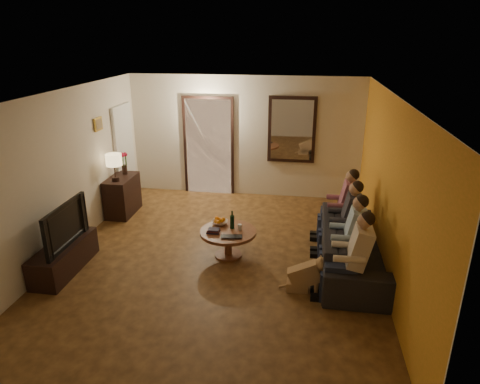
# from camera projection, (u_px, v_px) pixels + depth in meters

# --- Properties ---
(floor) EXTENTS (5.00, 6.00, 0.01)m
(floor) POSITION_uv_depth(u_px,v_px,m) (219.00, 258.00, 6.89)
(floor) COLOR #3F2711
(floor) RESTS_ON ground
(ceiling) EXTENTS (5.00, 6.00, 0.01)m
(ceiling) POSITION_uv_depth(u_px,v_px,m) (216.00, 95.00, 5.98)
(ceiling) COLOR white
(ceiling) RESTS_ON back_wall
(back_wall) EXTENTS (5.00, 0.02, 2.60)m
(back_wall) POSITION_uv_depth(u_px,v_px,m) (245.00, 137.00, 9.21)
(back_wall) COLOR beige
(back_wall) RESTS_ON floor
(front_wall) EXTENTS (5.00, 0.02, 2.60)m
(front_wall) POSITION_uv_depth(u_px,v_px,m) (148.00, 296.00, 3.66)
(front_wall) COLOR beige
(front_wall) RESTS_ON floor
(left_wall) EXTENTS (0.02, 6.00, 2.60)m
(left_wall) POSITION_uv_depth(u_px,v_px,m) (63.00, 175.00, 6.78)
(left_wall) COLOR beige
(left_wall) RESTS_ON floor
(right_wall) EXTENTS (0.02, 6.00, 2.60)m
(right_wall) POSITION_uv_depth(u_px,v_px,m) (389.00, 191.00, 6.08)
(right_wall) COLOR beige
(right_wall) RESTS_ON floor
(orange_accent) EXTENTS (0.01, 6.00, 2.60)m
(orange_accent) POSITION_uv_depth(u_px,v_px,m) (389.00, 191.00, 6.09)
(orange_accent) COLOR gold
(orange_accent) RESTS_ON right_wall
(kitchen_doorway) EXTENTS (1.00, 0.06, 2.10)m
(kitchen_doorway) POSITION_uv_depth(u_px,v_px,m) (209.00, 147.00, 9.39)
(kitchen_doorway) COLOR #FFE0A5
(kitchen_doorway) RESTS_ON floor
(door_trim) EXTENTS (1.12, 0.04, 2.22)m
(door_trim) POSITION_uv_depth(u_px,v_px,m) (209.00, 147.00, 9.38)
(door_trim) COLOR black
(door_trim) RESTS_ON floor
(fridge_glimpse) EXTENTS (0.45, 0.03, 1.70)m
(fridge_glimpse) POSITION_uv_depth(u_px,v_px,m) (220.00, 154.00, 9.42)
(fridge_glimpse) COLOR silver
(fridge_glimpse) RESTS_ON floor
(mirror_frame) EXTENTS (1.00, 0.05, 1.40)m
(mirror_frame) POSITION_uv_depth(u_px,v_px,m) (292.00, 130.00, 8.97)
(mirror_frame) COLOR black
(mirror_frame) RESTS_ON back_wall
(mirror_glass) EXTENTS (0.86, 0.02, 1.26)m
(mirror_glass) POSITION_uv_depth(u_px,v_px,m) (292.00, 130.00, 8.94)
(mirror_glass) COLOR white
(mirror_glass) RESTS_ON back_wall
(white_door) EXTENTS (0.06, 0.85, 2.04)m
(white_door) POSITION_uv_depth(u_px,v_px,m) (125.00, 154.00, 9.01)
(white_door) COLOR white
(white_door) RESTS_ON floor
(framed_art) EXTENTS (0.03, 0.28, 0.24)m
(framed_art) POSITION_uv_depth(u_px,v_px,m) (98.00, 124.00, 7.79)
(framed_art) COLOR #B28C33
(framed_art) RESTS_ON left_wall
(art_canvas) EXTENTS (0.01, 0.22, 0.18)m
(art_canvas) POSITION_uv_depth(u_px,v_px,m) (99.00, 124.00, 7.79)
(art_canvas) COLOR brown
(art_canvas) RESTS_ON left_wall
(dresser) EXTENTS (0.45, 0.85, 0.76)m
(dresser) POSITION_uv_depth(u_px,v_px,m) (122.00, 195.00, 8.49)
(dresser) COLOR black
(dresser) RESTS_ON floor
(table_lamp) EXTENTS (0.30, 0.30, 0.54)m
(table_lamp) POSITION_uv_depth(u_px,v_px,m) (114.00, 167.00, 8.06)
(table_lamp) COLOR beige
(table_lamp) RESTS_ON dresser
(flower_vase) EXTENTS (0.14, 0.14, 0.44)m
(flower_vase) POSITION_uv_depth(u_px,v_px,m) (124.00, 163.00, 8.48)
(flower_vase) COLOR #B51333
(flower_vase) RESTS_ON dresser
(tv_stand) EXTENTS (0.45, 1.31, 0.44)m
(tv_stand) POSITION_uv_depth(u_px,v_px,m) (64.00, 257.00, 6.48)
(tv_stand) COLOR black
(tv_stand) RESTS_ON floor
(tv) EXTENTS (1.12, 0.15, 0.65)m
(tv) POSITION_uv_depth(u_px,v_px,m) (59.00, 225.00, 6.29)
(tv) COLOR black
(tv) RESTS_ON tv_stand
(sofa) EXTENTS (2.41, 0.98, 0.70)m
(sofa) POSITION_uv_depth(u_px,v_px,m) (353.00, 246.00, 6.54)
(sofa) COLOR black
(sofa) RESTS_ON floor
(person_a) EXTENTS (0.60, 0.40, 1.20)m
(person_a) POSITION_uv_depth(u_px,v_px,m) (353.00, 260.00, 5.63)
(person_a) COLOR tan
(person_a) RESTS_ON sofa
(person_b) EXTENTS (0.60, 0.40, 1.20)m
(person_b) POSITION_uv_depth(u_px,v_px,m) (349.00, 240.00, 6.18)
(person_b) COLOR tan
(person_b) RESTS_ON sofa
(person_c) EXTENTS (0.60, 0.40, 1.20)m
(person_c) POSITION_uv_depth(u_px,v_px,m) (346.00, 223.00, 6.74)
(person_c) COLOR tan
(person_c) RESTS_ON sofa
(person_d) EXTENTS (0.60, 0.40, 1.20)m
(person_d) POSITION_uv_depth(u_px,v_px,m) (343.00, 208.00, 7.30)
(person_d) COLOR tan
(person_d) RESTS_ON sofa
(dog) EXTENTS (0.56, 0.25, 0.56)m
(dog) POSITION_uv_depth(u_px,v_px,m) (305.00, 273.00, 5.93)
(dog) COLOR olive
(dog) RESTS_ON floor
(coffee_table) EXTENTS (1.15, 1.15, 0.45)m
(coffee_table) POSITION_uv_depth(u_px,v_px,m) (228.00, 243.00, 6.90)
(coffee_table) COLOR brown
(coffee_table) RESTS_ON floor
(bowl) EXTENTS (0.26, 0.26, 0.06)m
(bowl) POSITION_uv_depth(u_px,v_px,m) (220.00, 222.00, 7.04)
(bowl) COLOR white
(bowl) RESTS_ON coffee_table
(oranges) EXTENTS (0.20, 0.20, 0.08)m
(oranges) POSITION_uv_depth(u_px,v_px,m) (220.00, 219.00, 7.01)
(oranges) COLOR orange
(oranges) RESTS_ON bowl
(wine_bottle) EXTENTS (0.07, 0.07, 0.31)m
(wine_bottle) POSITION_uv_depth(u_px,v_px,m) (232.00, 219.00, 6.85)
(wine_bottle) COLOR black
(wine_bottle) RESTS_ON coffee_table
(wine_glass) EXTENTS (0.06, 0.06, 0.10)m
(wine_glass) POSITION_uv_depth(u_px,v_px,m) (240.00, 227.00, 6.82)
(wine_glass) COLOR silver
(wine_glass) RESTS_ON coffee_table
(book_stack) EXTENTS (0.20, 0.15, 0.07)m
(book_stack) POSITION_uv_depth(u_px,v_px,m) (213.00, 230.00, 6.74)
(book_stack) COLOR black
(book_stack) RESTS_ON coffee_table
(laptop) EXTENTS (0.35, 0.25, 0.03)m
(laptop) POSITION_uv_depth(u_px,v_px,m) (231.00, 238.00, 6.54)
(laptop) COLOR black
(laptop) RESTS_ON coffee_table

